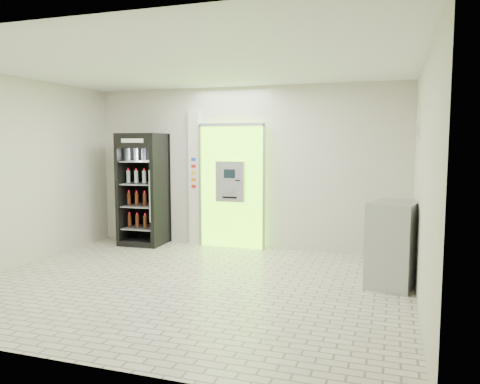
% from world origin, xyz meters
% --- Properties ---
extents(ground, '(6.00, 6.00, 0.00)m').
position_xyz_m(ground, '(0.00, 0.00, 0.00)').
color(ground, beige).
rests_on(ground, ground).
extents(room_shell, '(6.00, 6.00, 6.00)m').
position_xyz_m(room_shell, '(0.00, 0.00, 1.84)').
color(room_shell, beige).
rests_on(room_shell, ground).
extents(atm_assembly, '(1.30, 0.24, 2.33)m').
position_xyz_m(atm_assembly, '(-0.20, 2.41, 1.17)').
color(atm_assembly, '#7DFF13').
rests_on(atm_assembly, ground).
extents(pillar, '(0.22, 0.11, 2.60)m').
position_xyz_m(pillar, '(-0.98, 2.45, 1.30)').
color(pillar, silver).
rests_on(pillar, ground).
extents(beverage_cooler, '(0.83, 0.78, 2.15)m').
position_xyz_m(beverage_cooler, '(-1.92, 2.14, 1.03)').
color(beverage_cooler, black).
rests_on(beverage_cooler, ground).
extents(steel_cabinet, '(0.76, 0.98, 1.16)m').
position_xyz_m(steel_cabinet, '(2.70, 0.84, 0.58)').
color(steel_cabinet, '#989A9F').
rests_on(steel_cabinet, ground).
extents(exit_sign, '(0.02, 0.22, 0.26)m').
position_xyz_m(exit_sign, '(2.99, 1.40, 2.12)').
color(exit_sign, white).
rests_on(exit_sign, room_shell).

